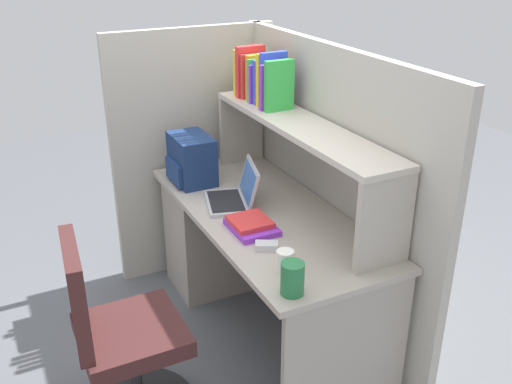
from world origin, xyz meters
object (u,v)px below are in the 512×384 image
object	(u,v)px
backpack	(191,160)
office_chair	(120,348)
laptop	(235,195)
snack_canister	(292,278)
paper_cup	(285,261)
computer_mouse	(267,246)

from	to	relation	value
backpack	office_chair	xyz separation A→B (m)	(0.85, -0.67, -0.47)
laptop	snack_canister	xyz separation A→B (m)	(0.86, -0.15, 0.02)
paper_cup	office_chair	size ratio (longest dim) A/B	0.11
backpack	computer_mouse	size ratio (longest dim) A/B	2.88
paper_cup	office_chair	bearing A→B (deg)	-109.87
computer_mouse	paper_cup	bearing A→B (deg)	22.70
backpack	paper_cup	distance (m)	1.10
snack_canister	office_chair	distance (m)	0.85
laptop	paper_cup	bearing A→B (deg)	-7.52
laptop	paper_cup	size ratio (longest dim) A/B	3.67
computer_mouse	backpack	bearing A→B (deg)	-150.41
snack_canister	office_chair	xyz separation A→B (m)	(-0.40, -0.63, -0.40)
backpack	computer_mouse	world-z (taller)	backpack
office_chair	computer_mouse	bearing A→B (deg)	-88.08
laptop	backpack	distance (m)	0.41
computer_mouse	office_chair	bearing A→B (deg)	-65.33
paper_cup	office_chair	xyz separation A→B (m)	(-0.25, -0.68, -0.39)
laptop	snack_canister	bearing A→B (deg)	-9.63
paper_cup	backpack	bearing A→B (deg)	-179.74
paper_cup	laptop	bearing A→B (deg)	172.48
paper_cup	snack_canister	xyz separation A→B (m)	(0.15, -0.05, 0.02)
backpack	office_chair	distance (m)	1.18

